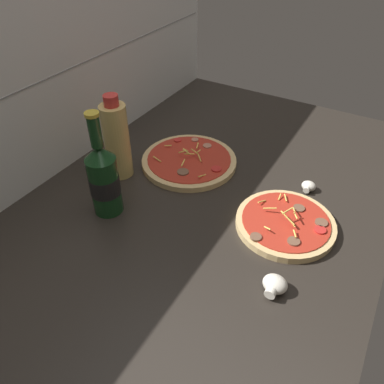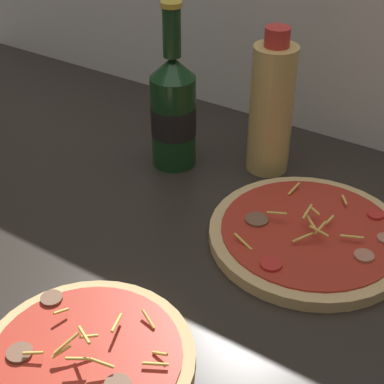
% 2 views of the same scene
% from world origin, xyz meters
% --- Properties ---
extents(counter_slab, '(1.60, 0.90, 0.03)m').
position_xyz_m(counter_slab, '(0.00, 0.00, 0.01)').
color(counter_slab, '#28231E').
rests_on(counter_slab, ground).
extents(tile_backsplash, '(1.60, 0.01, 0.60)m').
position_xyz_m(tile_backsplash, '(0.00, 0.45, 0.30)').
color(tile_backsplash, white).
rests_on(tile_backsplash, ground).
extents(pizza_near, '(0.25, 0.25, 0.06)m').
position_xyz_m(pizza_near, '(0.09, -0.21, 0.04)').
color(pizza_near, tan).
rests_on(pizza_near, counter_slab).
extents(pizza_far, '(0.29, 0.29, 0.05)m').
position_xyz_m(pizza_far, '(0.21, 0.14, 0.04)').
color(pizza_far, tan).
rests_on(pizza_far, counter_slab).
extents(beer_bottle, '(0.08, 0.08, 0.28)m').
position_xyz_m(beer_bottle, '(-0.08, 0.21, 0.13)').
color(beer_bottle, '#143819').
rests_on(beer_bottle, counter_slab).
extents(oil_bottle, '(0.07, 0.07, 0.25)m').
position_xyz_m(oil_bottle, '(0.06, 0.29, 0.14)').
color(oil_bottle, '#D6B766').
rests_on(oil_bottle, counter_slab).
extents(mushroom_left, '(0.04, 0.04, 0.03)m').
position_xyz_m(mushroom_left, '(0.26, -0.22, 0.04)').
color(mushroom_left, white).
rests_on(mushroom_left, counter_slab).
extents(mushroom_right, '(0.06, 0.05, 0.04)m').
position_xyz_m(mushroom_right, '(-0.10, -0.25, 0.04)').
color(mushroom_right, white).
rests_on(mushroom_right, counter_slab).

